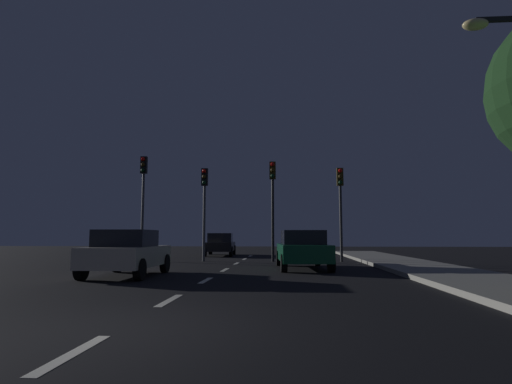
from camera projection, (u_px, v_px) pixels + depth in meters
The scene contains 16 objects.
ground_plane at pixel (210, 278), 12.69m from camera, with size 80.00×80.00×0.00m, color black.
sidewalk_curb_right at pixel (464, 278), 12.17m from camera, with size 3.00×40.00×0.15m, color gray.
lane_stripe_nearest at pixel (73, 353), 4.56m from camera, with size 0.16×1.60×0.01m, color silver.
lane_stripe_second at pixel (169, 300), 8.33m from camera, with size 0.16×1.60×0.01m, color silver.
lane_stripe_third at pixel (206, 280), 12.10m from camera, with size 0.16×1.60×0.01m, color silver.
lane_stripe_fourth at pixel (225, 270), 15.87m from camera, with size 0.16×1.60×0.01m, color silver.
lane_stripe_fifth at pixel (237, 263), 19.64m from camera, with size 0.16×1.60×0.01m, color silver.
lane_stripe_sixth at pixel (245, 259), 23.41m from camera, with size 0.16×1.60×0.01m, color silver.
lane_stripe_seventh at pixel (250, 256), 27.17m from camera, with size 0.16×1.60×0.01m, color silver.
traffic_signal_far_left at pixel (143, 188), 21.91m from camera, with size 0.32×0.38×5.47m.
traffic_signal_center_left at pixel (204, 196), 21.64m from camera, with size 0.32×0.38×4.80m.
traffic_signal_center_right at pixel (273, 191), 21.41m from camera, with size 0.32×0.38×5.10m.
traffic_signal_far_right at pixel (340, 196), 21.14m from camera, with size 0.32×0.38×4.73m.
car_stopped_ahead at pixel (302, 249), 16.52m from camera, with size 2.17×4.66×1.50m.
car_adjacent_lane at pixel (127, 252), 13.46m from camera, with size 2.03×3.92×1.48m.
car_oncoming_far at pixel (220, 244), 27.79m from camera, with size 2.12×4.47×1.48m.
Camera 1 is at (2.33, -5.76, 1.28)m, focal length 29.32 mm.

